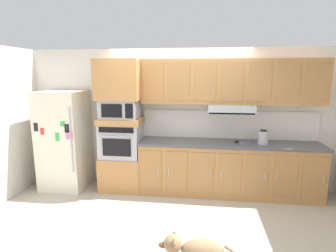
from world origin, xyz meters
TOP-DOWN VIEW (x-y plane):
  - ground_plane at (0.00, 0.00)m, footprint 9.60×9.60m
  - back_kitchen_wall at (0.00, 1.11)m, footprint 6.20×0.12m
  - refrigerator at (-2.05, 0.68)m, footprint 0.76×0.73m
  - oven_base_cabinet at (-0.99, 0.75)m, footprint 0.74×0.62m
  - built_in_oven at (-0.99, 0.75)m, footprint 0.70×0.62m
  - appliance_mid_shelf at (-0.99, 0.75)m, footprint 0.74×0.62m
  - microwave at (-0.99, 0.75)m, footprint 0.64×0.54m
  - appliance_upper_cabinet at (-0.99, 0.75)m, footprint 0.74×0.62m
  - lower_cabinet_run at (0.88, 0.75)m, footprint 3.02×0.63m
  - countertop_slab at (0.88, 0.75)m, footprint 3.06×0.64m
  - backsplash_panel at (0.88, 1.04)m, footprint 3.06×0.02m
  - upper_cabinet_with_hood at (0.88, 0.87)m, footprint 3.02×0.48m
  - screwdriver at (1.02, 0.74)m, footprint 0.17×0.17m
  - electric_kettle at (1.43, 0.70)m, footprint 0.17×0.17m
  - dog at (0.40, -1.45)m, footprint 0.75×0.24m

SIDE VIEW (x-z plane):
  - ground_plane at x=0.00m, z-range 0.00..0.00m
  - oven_base_cabinet at x=-0.99m, z-range 0.00..0.60m
  - dog at x=0.40m, z-range 0.10..0.67m
  - lower_cabinet_run at x=0.88m, z-range 0.00..0.88m
  - refrigerator at x=-2.05m, z-range 0.00..1.76m
  - countertop_slab at x=0.88m, z-range 0.88..0.92m
  - built_in_oven at x=-0.99m, z-range 0.60..1.20m
  - screwdriver at x=1.02m, z-range 0.92..0.95m
  - electric_kettle at x=1.43m, z-range 0.91..1.15m
  - backsplash_panel at x=0.88m, z-range 0.92..1.42m
  - back_kitchen_wall at x=0.00m, z-range 0.00..2.50m
  - appliance_mid_shelf at x=-0.99m, z-range 1.20..1.30m
  - microwave at x=-0.99m, z-range 1.30..1.62m
  - upper_cabinet_with_hood at x=0.88m, z-range 1.46..2.34m
  - appliance_upper_cabinet at x=-0.99m, z-range 1.62..2.30m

